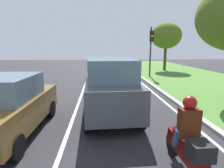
# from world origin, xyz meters

# --- Properties ---
(ground_plane) EXTENTS (60.00, 60.00, 0.00)m
(ground_plane) POSITION_xyz_m (0.00, 14.00, 0.00)
(ground_plane) COLOR #262628
(lane_line_center) EXTENTS (0.12, 32.00, 0.01)m
(lane_line_center) POSITION_xyz_m (-0.70, 14.00, 0.00)
(lane_line_center) COLOR silver
(lane_line_center) RESTS_ON ground
(lane_line_right_edge) EXTENTS (0.12, 32.00, 0.01)m
(lane_line_right_edge) POSITION_xyz_m (3.60, 14.00, 0.00)
(lane_line_right_edge) COLOR silver
(lane_line_right_edge) RESTS_ON ground
(grass_verge_right) EXTENTS (9.00, 48.00, 0.06)m
(grass_verge_right) POSITION_xyz_m (8.50, 14.00, 0.03)
(grass_verge_right) COLOR #47752D
(grass_verge_right) RESTS_ON ground
(curb_right) EXTENTS (0.24, 48.00, 0.12)m
(curb_right) POSITION_xyz_m (4.10, 14.00, 0.06)
(curb_right) COLOR #9E9B93
(curb_right) RESTS_ON ground
(car_suv_ahead) EXTENTS (2.10, 4.56, 2.28)m
(car_suv_ahead) POSITION_xyz_m (0.77, 8.50, 1.17)
(car_suv_ahead) COLOR #474C51
(car_suv_ahead) RESTS_ON ground
(car_sedan_left_lane) EXTENTS (1.97, 4.36, 1.86)m
(car_sedan_left_lane) POSITION_xyz_m (-2.45, 6.99, 0.92)
(car_sedan_left_lane) COLOR brown
(car_sedan_left_lane) RESTS_ON ground
(motorcycle) EXTENTS (0.40, 1.90, 1.01)m
(motorcycle) POSITION_xyz_m (2.15, 4.69, 0.57)
(motorcycle) COLOR #590A0A
(motorcycle) RESTS_ON ground
(rider_person) EXTENTS (0.50, 0.40, 1.16)m
(rider_person) POSITION_xyz_m (2.15, 4.74, 1.19)
(rider_person) COLOR #4C1E0C
(rider_person) RESTS_ON ground
(traffic_light_near_right) EXTENTS (0.32, 0.50, 4.48)m
(traffic_light_near_right) POSITION_xyz_m (4.98, 18.00, 2.97)
(traffic_light_near_right) COLOR #2D2D2D
(traffic_light_near_right) RESTS_ON ground
(tree_roadside_far) EXTENTS (3.44, 3.44, 5.48)m
(tree_roadside_far) POSITION_xyz_m (8.04, 22.89, 3.99)
(tree_roadside_far) COLOR #4C331E
(tree_roadside_far) RESTS_ON ground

